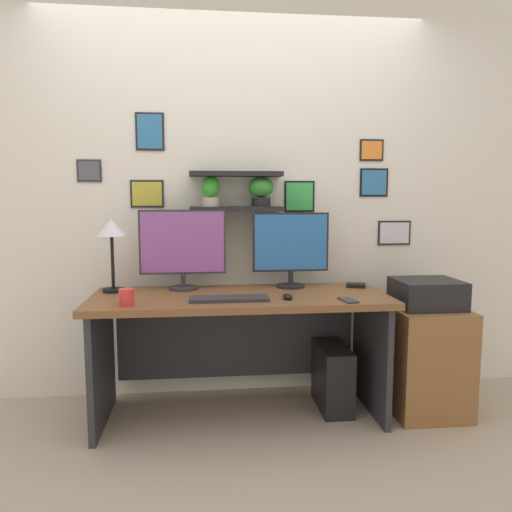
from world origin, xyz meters
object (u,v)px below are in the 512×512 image
Objects in this scene: desk at (240,326)px; monitor_left at (183,246)px; coffee_mug at (126,297)px; printer at (427,294)px; scissors_tray at (356,285)px; drawer_cabinet at (424,359)px; computer_mouse at (288,297)px; cell_phone at (348,300)px; monitor_right at (291,247)px; keyboard at (229,299)px; desk_lamp at (112,235)px; computer_tower_right at (332,377)px.

monitor_left is at bearing 154.74° from desk.
coffee_mug reaches higher than printer.
scissors_tray is at bearing 151.72° from printer.
computer_mouse is at bearing -172.48° from drawer_cabinet.
monitor_left is at bearing 148.24° from computer_mouse.
computer_mouse is at bearing 157.16° from cell_phone.
monitor_right reaches higher than drawer_cabinet.
keyboard is 0.56m from coffee_mug.
keyboard is (-0.41, -0.37, -0.25)m from monitor_right.
monitor_left is at bearing 170.26° from drawer_cabinet.
desk is 0.40m from computer_mouse.
printer is (0.80, -0.25, -0.27)m from monitor_right.
cell_phone is 1.17× the size of scissors_tray.
keyboard is 0.99× the size of desk_lamp.
scissors_tray is (1.38, 0.39, -0.03)m from coffee_mug.
computer_mouse is 0.75× the size of scissors_tray.
cell_phone is (0.33, -0.09, -0.01)m from computer_mouse.
coffee_mug is at bearing -155.97° from desk.
scissors_tray is (0.83, 0.32, 0.00)m from keyboard.
printer is at bearing -9.74° from monitor_left.
drawer_cabinet is (1.90, -0.22, -0.77)m from desk_lamp.
cell_phone is 0.21× the size of drawer_cabinet.
printer is at bearing 5.97° from coffee_mug.
desk is 14.55× the size of scissors_tray.
desk is 0.68m from computer_tower_right.
printer is 0.95× the size of computer_tower_right.
printer is (1.90, -0.22, -0.36)m from desk_lamp.
printer reaches higher than computer_tower_right.
printer is (1.76, 0.18, -0.05)m from coffee_mug.
computer_mouse reaches higher than desk.
cell_phone is at bearing -17.31° from desk_lamp.
keyboard is at bearing 164.69° from cell_phone.
desk_lamp reaches higher than desk.
drawer_cabinet is at bearing -6.45° from desk_lamp.
computer_tower_right is (-0.18, -0.12, -0.56)m from scissors_tray.
monitor_left is at bearing 145.88° from cell_phone.
desk_lamp is 1.11× the size of computer_tower_right.
monitor_right reaches higher than computer_tower_right.
computer_tower_right is at bearing 82.24° from cell_phone.
printer reaches higher than cell_phone.
monitor_left reaches higher than printer.
scissors_tray is 0.61m from drawer_cabinet.
printer reaches higher than keyboard.
desk_lamp is 1.45m from cell_phone.
computer_mouse is 0.89m from printer.
monitor_left is 4.46× the size of scissors_tray.
coffee_mug is 0.75× the size of scissors_tray.
drawer_cabinet is 0.58m from computer_tower_right.
coffee_mug is at bearing -174.03° from drawer_cabinet.
monitor_left is 1.13m from scissors_tray.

